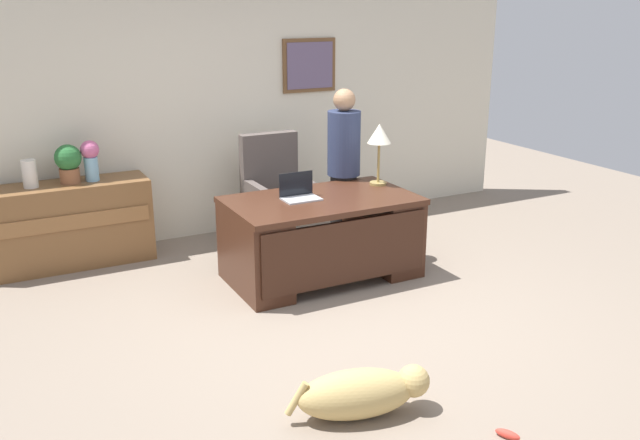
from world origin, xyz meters
TOP-DOWN VIEW (x-y plane):
  - ground_plane at (0.00, 0.00)m, footprint 12.00×12.00m
  - back_wall at (0.01, 2.60)m, footprint 7.00×0.16m
  - desk at (0.23, 0.87)m, footprint 1.65×0.96m
  - credenza at (-1.73, 2.25)m, footprint 1.49×0.50m
  - armchair at (0.24, 1.91)m, footprint 0.60×0.59m
  - person_standing at (0.76, 1.45)m, footprint 0.32×0.32m
  - dog_lying at (-0.57, -1.18)m, footprint 0.88×0.47m
  - laptop at (0.05, 0.97)m, footprint 0.32×0.22m
  - desk_lamp at (0.92, 1.06)m, footprint 0.22×0.22m
  - vase_with_flowers at (-1.47, 2.25)m, footprint 0.17×0.17m
  - vase_empty at (-2.01, 2.25)m, footprint 0.13×0.13m
  - potted_plant at (-1.67, 2.25)m, footprint 0.24×0.24m
  - dog_toy_ball at (-0.44, -0.90)m, footprint 0.10×0.10m
  - dog_toy_bone at (0.05, -1.76)m, footprint 0.11×0.15m

SIDE VIEW (x-z plane):
  - ground_plane at x=0.00m, z-range 0.00..0.00m
  - dog_toy_bone at x=0.05m, z-range 0.00..0.05m
  - dog_toy_ball at x=-0.44m, z-range 0.00..0.10m
  - dog_lying at x=-0.57m, z-range 0.00..0.30m
  - credenza at x=-1.73m, z-range 0.00..0.79m
  - desk at x=0.23m, z-range 0.03..0.77m
  - armchair at x=0.24m, z-range -0.06..1.06m
  - laptop at x=0.05m, z-range 0.68..0.91m
  - person_standing at x=0.76m, z-range 0.02..1.62m
  - vase_empty at x=-2.01m, z-range 0.79..1.04m
  - potted_plant at x=-1.67m, z-range 0.81..1.17m
  - vase_with_flowers at x=-1.47m, z-range 0.81..1.19m
  - desk_lamp at x=0.92m, z-range 0.90..1.47m
  - back_wall at x=0.01m, z-range 0.00..2.70m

